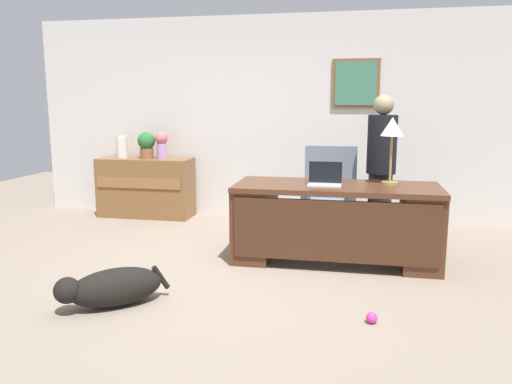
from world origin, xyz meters
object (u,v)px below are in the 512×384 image
person_standing (381,168)px  dog_lying (111,288)px  credenza (146,187)px  desk (336,220)px  desk_lamp (392,131)px  potted_plant (147,144)px  armchair (329,198)px  vase_with_flowers (161,144)px  vase_empty (122,147)px  laptop (325,180)px  dog_toy_ball (372,318)px

person_standing → dog_lying: (-2.10, -2.27, -0.70)m
credenza → desk: bearing=-30.2°
person_standing → desk_lamp: person_standing is taller
desk_lamp → credenza: bearing=156.5°
desk → dog_lying: desk is taller
dog_lying → desk: bearing=41.8°
credenza → potted_plant: size_ratio=3.57×
desk_lamp → armchair: bearing=131.4°
vase_with_flowers → vase_empty: bearing=180.0°
laptop → potted_plant: potted_plant is taller
desk_lamp → laptop: bearing=-163.0°
person_standing → dog_lying: bearing=-132.8°
vase_empty → person_standing: bearing=-12.4°
credenza → desk_lamp: size_ratio=1.96×
desk_lamp → potted_plant: bearing=156.2°
desk → dog_toy_ball: (0.33, -1.39, -0.38)m
potted_plant → dog_toy_ball: 4.29m
person_standing → potted_plant: bearing=166.2°
vase_empty → potted_plant: 0.37m
armchair → vase_with_flowers: 2.47m
person_standing → dog_lying: size_ratio=2.20×
vase_empty → dog_toy_ball: 4.54m
dog_toy_ball → desk_lamp: bearing=83.3°
dog_toy_ball → armchair: bearing=100.9°
dog_toy_ball → vase_empty: bearing=138.5°
vase_empty → dog_toy_ball: (3.33, -2.94, -0.92)m
armchair → dog_toy_ball: bearing=-79.1°
desk_lamp → person_standing: bearing=95.5°
laptop → vase_with_flowers: size_ratio=0.88×
vase_with_flowers → person_standing: bearing=-14.8°
laptop → dog_toy_ball: (0.44, -1.37, -0.79)m
desk → dog_lying: (-1.65, -1.48, -0.27)m
desk → potted_plant: size_ratio=5.52×
vase_with_flowers → potted_plant: vase_with_flowers is taller
dog_lying → laptop: bearing=43.4°
armchair → vase_empty: size_ratio=3.55×
potted_plant → dog_toy_ball: size_ratio=4.37×
desk_lamp → potted_plant: desk_lamp is taller
desk → laptop: size_ratio=6.21×
armchair → dog_lying: 2.83m
person_standing → vase_empty: bearing=167.6°
desk → dog_toy_ball: 1.48m
credenza → laptop: 3.03m
dog_lying → desk_lamp: (2.16, 1.64, 1.14)m
armchair → potted_plant: size_ratio=2.97×
credenza → vase_with_flowers: (0.25, 0.00, 0.61)m
desk_lamp → potted_plant: size_ratio=1.82×
laptop → potted_plant: 2.98m
armchair → desk_lamp: size_ratio=1.63×
vase_with_flowers → vase_empty: size_ratio=1.21×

